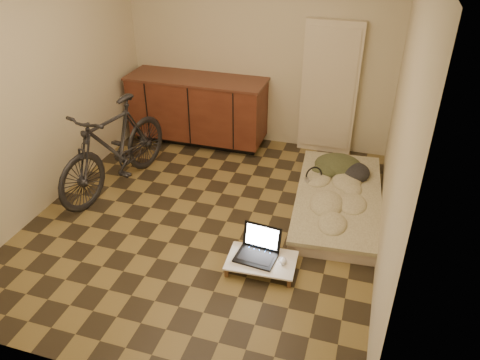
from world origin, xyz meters
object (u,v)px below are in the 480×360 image
(bicycle, at_px, (114,143))
(futon, at_px, (338,200))
(lap_desk, at_px, (261,261))
(laptop, at_px, (258,250))

(bicycle, xyz_separation_m, futon, (2.50, 0.33, -0.49))
(lap_desk, bearing_deg, futon, 62.76)
(lap_desk, xyz_separation_m, laptop, (-0.05, 0.06, 0.06))
(futon, bearing_deg, lap_desk, -118.56)
(lap_desk, height_order, laptop, laptop)
(bicycle, bearing_deg, futon, 19.02)
(bicycle, bearing_deg, laptop, -12.19)
(bicycle, distance_m, lap_desk, 2.20)
(laptop, bearing_deg, futon, 68.35)
(laptop, bearing_deg, bicycle, 161.65)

